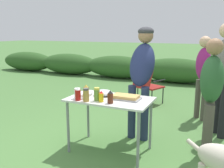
{
  "coord_description": "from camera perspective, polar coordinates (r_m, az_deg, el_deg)",
  "views": [
    {
      "loc": [
        1.32,
        -2.89,
        1.62
      ],
      "look_at": [
        -0.06,
        0.2,
        0.89
      ],
      "focal_mm": 40.0,
      "sensor_mm": 36.0,
      "label": 1
    }
  ],
  "objects": [
    {
      "name": "paper_cup_stack",
      "position": [
        3.31,
        -7.93,
        -2.12
      ],
      "size": [
        0.08,
        0.08,
        0.14
      ],
      "primitive_type": "cylinder",
      "color": "white",
      "rests_on": "folding_table"
    },
    {
      "name": "plate_stack",
      "position": [
        3.48,
        -6.32,
        -2.26
      ],
      "size": [
        0.22,
        0.22,
        0.03
      ],
      "primitive_type": "cylinder",
      "color": "white",
      "rests_on": "folding_table"
    },
    {
      "name": "standing_person_in_dark_puffer",
      "position": [
        3.74,
        6.86,
        3.3
      ],
      "size": [
        0.4,
        0.51,
        1.67
      ],
      "rotation": [
        0.0,
        0.0,
        -0.05
      ],
      "color": "#232D4C",
      "rests_on": "ground"
    },
    {
      "name": "relish_jar",
      "position": [
        3.18,
        -3.48,
        -2.38
      ],
      "size": [
        0.07,
        0.07,
        0.17
      ],
      "color": "olive",
      "rests_on": "folding_table"
    },
    {
      "name": "ketchup_bottle",
      "position": [
        3.22,
        -7.8,
        -2.26
      ],
      "size": [
        0.07,
        0.07,
        0.17
      ],
      "color": "red",
      "rests_on": "folding_table"
    },
    {
      "name": "food_tray",
      "position": [
        3.26,
        3.12,
        -3.05
      ],
      "size": [
        0.38,
        0.23,
        0.06
      ],
      "color": "#9E9EA3",
      "rests_on": "folding_table"
    },
    {
      "name": "spice_jar",
      "position": [
        3.16,
        -5.96,
        -2.52
      ],
      "size": [
        0.08,
        0.08,
        0.17
      ],
      "color": "#B2893D",
      "rests_on": "folding_table"
    },
    {
      "name": "standing_person_in_red_jacket",
      "position": [
        4.77,
        20.1,
        3.07
      ],
      "size": [
        0.38,
        0.38,
        1.53
      ],
      "rotation": [
        0.0,
        0.0,
        -0.79
      ],
      "color": "#4C473D",
      "rests_on": "ground"
    },
    {
      "name": "folding_table",
      "position": [
        3.32,
        -0.5,
        -4.59
      ],
      "size": [
        1.1,
        0.64,
        0.74
      ],
      "color": "silver",
      "rests_on": "ground"
    },
    {
      "name": "beer_bottle",
      "position": [
        3.31,
        -5.93,
        -1.74
      ],
      "size": [
        0.08,
        0.08,
        0.19
      ],
      "color": "brown",
      "rests_on": "folding_table"
    },
    {
      "name": "standing_person_in_navy_coat",
      "position": [
        4.1,
        24.21,
        3.02
      ],
      "size": [
        0.43,
        0.47,
        1.73
      ],
      "rotation": [
        0.0,
        0.0,
        -1.08
      ],
      "color": "black",
      "rests_on": "ground"
    },
    {
      "name": "standing_person_with_beanie",
      "position": [
        3.33,
        21.7,
        -1.06
      ],
      "size": [
        0.3,
        0.4,
        1.53
      ],
      "rotation": [
        0.0,
        0.0,
        -1.52
      ],
      "color": "#4C473D",
      "rests_on": "ground"
    },
    {
      "name": "bbq_sauce_bottle",
      "position": [
        3.06,
        -0.4,
        -3.02
      ],
      "size": [
        0.07,
        0.07,
        0.16
      ],
      "color": "#562314",
      "rests_on": "folding_table"
    },
    {
      "name": "ground_plane",
      "position": [
        3.57,
        -0.48,
        -14.85
      ],
      "size": [
        60.0,
        60.0,
        0.0
      ],
      "primitive_type": "plane",
      "color": "#4C7A3D"
    },
    {
      "name": "camp_chair_green_behind_table",
      "position": [
        5.54,
        8.12,
        0.02
      ],
      "size": [
        0.66,
        0.72,
        0.83
      ],
      "rotation": [
        0.0,
        0.0,
        -0.41
      ],
      "color": "maroon",
      "rests_on": "ground"
    },
    {
      "name": "shrub_hedge",
      "position": [
        8.13,
        14.43,
        3.0
      ],
      "size": [
        14.4,
        0.9,
        0.77
      ],
      "color": "#2D5623",
      "rests_on": "ground"
    },
    {
      "name": "mustard_bottle",
      "position": [
        3.13,
        -2.49,
        -2.89
      ],
      "size": [
        0.06,
        0.06,
        0.14
      ],
      "color": "yellow",
      "rests_on": "folding_table"
    },
    {
      "name": "mixing_bowl",
      "position": [
        3.43,
        -2.07,
        -2.01
      ],
      "size": [
        0.26,
        0.26,
        0.08
      ],
      "primitive_type": "ellipsoid",
      "color": "silver",
      "rests_on": "folding_table"
    }
  ]
}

